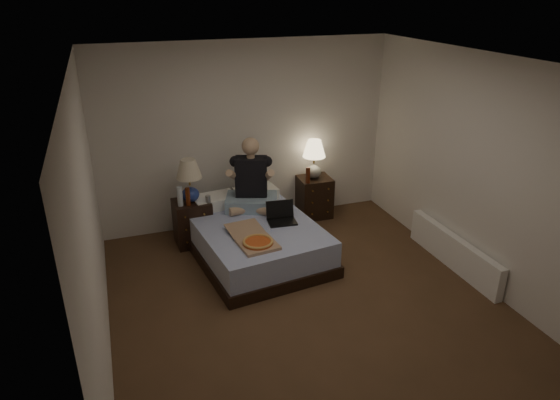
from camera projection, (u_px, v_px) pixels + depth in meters
name	position (u px, v px, depth m)	size (l,w,h in m)	color
floor	(308.00, 305.00, 5.28)	(4.00, 4.50, 0.00)	brown
ceiling	(315.00, 63.00, 4.28)	(4.00, 4.50, 0.00)	white
wall_back	(247.00, 135.00, 6.72)	(4.00, 2.50, 0.00)	white
wall_front	(465.00, 344.00, 2.83)	(4.00, 2.50, 0.00)	white
wall_left	(91.00, 229.00, 4.16)	(4.50, 2.50, 0.00)	white
wall_right	(482.00, 173.00, 5.39)	(4.50, 2.50, 0.00)	white
bed	(255.00, 240.00, 6.15)	(1.35, 1.80, 0.45)	#5F74BF
nightstand_left	(193.00, 222.00, 6.44)	(0.45, 0.41, 0.59)	black
nightstand_right	(314.00, 197.00, 7.21)	(0.45, 0.41, 0.59)	black
lamp_left	(189.00, 181.00, 6.22)	(0.32, 0.32, 0.56)	navy
lamp_right	(314.00, 159.00, 6.98)	(0.32, 0.32, 0.56)	gray
water_bottle	(180.00, 196.00, 6.15)	(0.07, 0.07, 0.25)	silver
soda_can	(208.00, 199.00, 6.26)	(0.07, 0.07, 0.10)	#B6B7B2
beer_bottle_left	(188.00, 197.00, 6.18)	(0.06, 0.06, 0.23)	#5F240D
beer_bottle_right	(308.00, 175.00, 6.87)	(0.06, 0.06, 0.23)	#5A200C
person	(251.00, 174.00, 6.29)	(0.66, 0.52, 0.93)	black
laptop	(282.00, 214.00, 6.03)	(0.34, 0.28, 0.24)	black
pizza_box	(258.00, 243.00, 5.52)	(0.40, 0.76, 0.08)	tan
radiator	(453.00, 252.00, 5.93)	(0.10, 1.60, 0.40)	white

